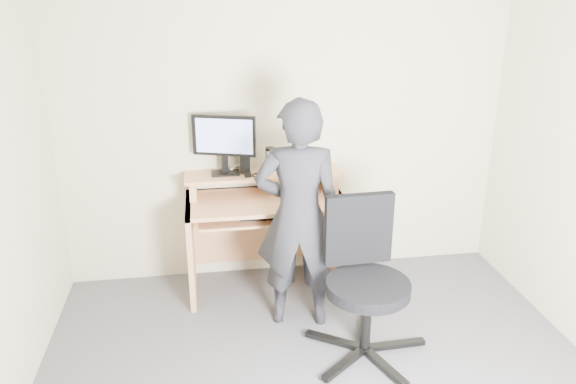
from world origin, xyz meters
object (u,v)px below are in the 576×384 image
object	(u,v)px
monitor	(224,139)
office_chair	(364,274)
person	(298,216)
desk	(265,219)

from	to	relation	value
monitor	office_chair	xyz separation A→B (m)	(0.81, -1.04, -0.63)
office_chair	person	world-z (taller)	person
monitor	person	xyz separation A→B (m)	(0.45, -0.65, -0.38)
desk	monitor	size ratio (longest dim) A/B	2.56
monitor	person	size ratio (longest dim) A/B	0.29
person	monitor	bearing A→B (deg)	-46.26
desk	office_chair	xyz separation A→B (m)	(0.52, -0.97, 0.00)
office_chair	monitor	bearing A→B (deg)	125.44
desk	monitor	bearing A→B (deg)	164.62
desk	office_chair	size ratio (longest dim) A/B	1.19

